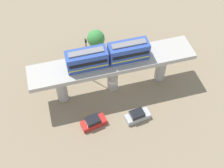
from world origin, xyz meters
The scene contains 7 objects.
ground_plane centered at (0.00, 0.00, 0.00)m, with size 120.00×120.00×0.00m, color #84755B.
viaduct centered at (0.00, 0.00, 5.46)m, with size 5.20×28.00×7.20m.
train centered at (0.00, 0.79, 8.73)m, with size 2.64×13.55×3.24m.
parked_car_silver centered at (-7.46, -2.26, 0.74)m, with size 2.32×4.39×1.76m.
parked_car_red centered at (-6.72, 5.14, 0.74)m, with size 2.55×4.46×1.76m.
tree_near_viaduct centered at (10.26, 0.55, 3.21)m, with size 3.50×3.50×4.98m.
signal_post centered at (3.40, 3.66, 5.42)m, with size 0.44×0.28×9.80m.
Camera 1 is at (-32.61, 9.08, 42.89)m, focal length 47.69 mm.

